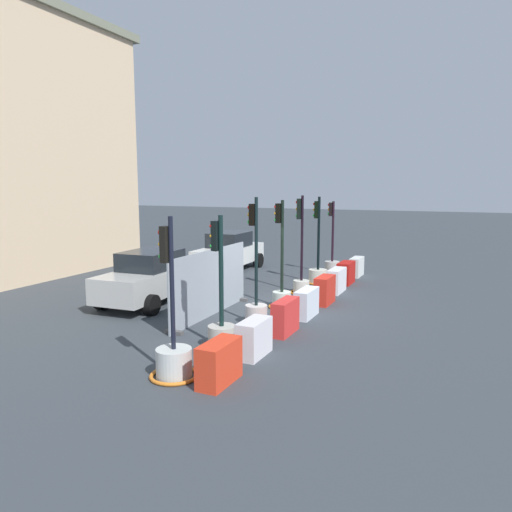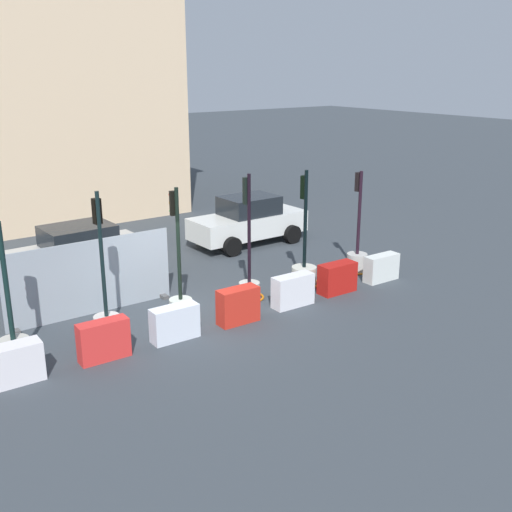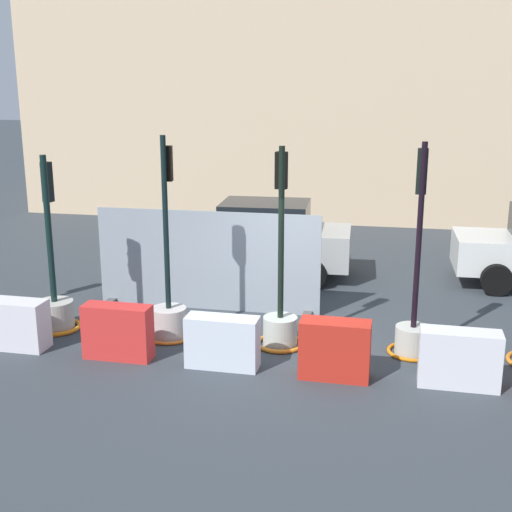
{
  "view_description": "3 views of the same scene",
  "coord_description": "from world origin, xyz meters",
  "px_view_note": "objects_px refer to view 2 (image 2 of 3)",
  "views": [
    {
      "loc": [
        -13.9,
        -5.06,
        3.8
      ],
      "look_at": [
        -1.3,
        0.48,
        1.77
      ],
      "focal_mm": 33.92,
      "sensor_mm": 36.0,
      "label": 1
    },
    {
      "loc": [
        -6.99,
        -12.59,
        6.12
      ],
      "look_at": [
        1.92,
        -0.28,
        1.36
      ],
      "focal_mm": 42.98,
      "sensor_mm": 36.0,
      "label": 2
    },
    {
      "loc": [
        1.55,
        -10.35,
        4.33
      ],
      "look_at": [
        -0.62,
        0.53,
        1.43
      ],
      "focal_mm": 47.17,
      "sensor_mm": 36.0,
      "label": 3
    }
  ],
  "objects_px": {
    "construction_barrier_2": "(104,340)",
    "construction_barrier_6": "(337,278)",
    "traffic_light_3": "(180,296)",
    "car_white_van": "(248,221)",
    "construction_barrier_5": "(293,291)",
    "traffic_light_1": "(13,341)",
    "traffic_light_6": "(357,255)",
    "construction_barrier_1": "(16,363)",
    "traffic_light_2": "(106,314)",
    "construction_barrier_7": "(381,268)",
    "traffic_light_4": "(249,278)",
    "car_silver_hatchback": "(77,255)",
    "traffic_light_5": "(304,269)",
    "construction_barrier_4": "(238,306)",
    "construction_barrier_3": "(175,323)"
  },
  "relations": [
    {
      "from": "traffic_light_6",
      "to": "construction_barrier_2",
      "type": "bearing_deg",
      "value": -172.9
    },
    {
      "from": "traffic_light_2",
      "to": "construction_barrier_1",
      "type": "height_order",
      "value": "traffic_light_2"
    },
    {
      "from": "traffic_light_3",
      "to": "car_silver_hatchback",
      "type": "distance_m",
      "value": 4.28
    },
    {
      "from": "traffic_light_5",
      "to": "construction_barrier_7",
      "type": "bearing_deg",
      "value": -27.07
    },
    {
      "from": "construction_barrier_4",
      "to": "car_white_van",
      "type": "relative_size",
      "value": 0.25
    },
    {
      "from": "construction_barrier_2",
      "to": "construction_barrier_7",
      "type": "bearing_deg",
      "value": 0.08
    },
    {
      "from": "traffic_light_2",
      "to": "traffic_light_4",
      "type": "height_order",
      "value": "traffic_light_2"
    },
    {
      "from": "traffic_light_5",
      "to": "construction_barrier_1",
      "type": "height_order",
      "value": "traffic_light_5"
    },
    {
      "from": "traffic_light_4",
      "to": "car_white_van",
      "type": "bearing_deg",
      "value": 54.97
    },
    {
      "from": "construction_barrier_2",
      "to": "construction_barrier_6",
      "type": "height_order",
      "value": "construction_barrier_2"
    },
    {
      "from": "traffic_light_6",
      "to": "construction_barrier_5",
      "type": "distance_m",
      "value": 3.59
    },
    {
      "from": "traffic_light_3",
      "to": "traffic_light_6",
      "type": "relative_size",
      "value": 1.07
    },
    {
      "from": "traffic_light_2",
      "to": "construction_barrier_5",
      "type": "distance_m",
      "value": 4.87
    },
    {
      "from": "construction_barrier_1",
      "to": "construction_barrier_6",
      "type": "xyz_separation_m",
      "value": [
        8.72,
        -0.01,
        0.01
      ]
    },
    {
      "from": "traffic_light_3",
      "to": "construction_barrier_4",
      "type": "height_order",
      "value": "traffic_light_3"
    },
    {
      "from": "traffic_light_4",
      "to": "construction_barrier_7",
      "type": "relative_size",
      "value": 3.08
    },
    {
      "from": "traffic_light_6",
      "to": "car_silver_hatchback",
      "type": "relative_size",
      "value": 0.75
    },
    {
      "from": "construction_barrier_2",
      "to": "car_white_van",
      "type": "distance_m",
      "value": 9.51
    },
    {
      "from": "traffic_light_2",
      "to": "traffic_light_5",
      "type": "relative_size",
      "value": 1.04
    },
    {
      "from": "construction_barrier_5",
      "to": "traffic_light_5",
      "type": "bearing_deg",
      "value": 39.82
    },
    {
      "from": "construction_barrier_4",
      "to": "traffic_light_5",
      "type": "bearing_deg",
      "value": 20.34
    },
    {
      "from": "construction_barrier_3",
      "to": "construction_barrier_6",
      "type": "distance_m",
      "value": 5.18
    },
    {
      "from": "traffic_light_4",
      "to": "construction_barrier_3",
      "type": "relative_size",
      "value": 3.02
    },
    {
      "from": "construction_barrier_3",
      "to": "traffic_light_2",
      "type": "bearing_deg",
      "value": 138.95
    },
    {
      "from": "construction_barrier_6",
      "to": "car_silver_hatchback",
      "type": "relative_size",
      "value": 0.27
    },
    {
      "from": "construction_barrier_2",
      "to": "car_silver_hatchback",
      "type": "distance_m",
      "value": 5.34
    },
    {
      "from": "traffic_light_1",
      "to": "traffic_light_2",
      "type": "relative_size",
      "value": 0.9
    },
    {
      "from": "traffic_light_6",
      "to": "car_silver_hatchback",
      "type": "bearing_deg",
      "value": 150.98
    },
    {
      "from": "traffic_light_5",
      "to": "construction_barrier_3",
      "type": "distance_m",
      "value": 4.95
    },
    {
      "from": "construction_barrier_3",
      "to": "construction_barrier_7",
      "type": "xyz_separation_m",
      "value": [
        6.91,
        0.03,
        -0.01
      ]
    },
    {
      "from": "construction_barrier_2",
      "to": "construction_barrier_5",
      "type": "height_order",
      "value": "construction_barrier_2"
    },
    {
      "from": "traffic_light_1",
      "to": "traffic_light_4",
      "type": "distance_m",
      "value": 6.25
    },
    {
      "from": "traffic_light_5",
      "to": "traffic_light_4",
      "type": "bearing_deg",
      "value": 178.76
    },
    {
      "from": "construction_barrier_6",
      "to": "car_silver_hatchback",
      "type": "xyz_separation_m",
      "value": [
        -5.56,
        5.1,
        0.41
      ]
    },
    {
      "from": "traffic_light_1",
      "to": "traffic_light_6",
      "type": "xyz_separation_m",
      "value": [
        10.3,
        0.08,
        0.02
      ]
    },
    {
      "from": "construction_barrier_3",
      "to": "construction_barrier_7",
      "type": "bearing_deg",
      "value": 0.22
    },
    {
      "from": "car_white_van",
      "to": "construction_barrier_1",
      "type": "bearing_deg",
      "value": -150.24
    },
    {
      "from": "construction_barrier_4",
      "to": "traffic_light_6",
      "type": "bearing_deg",
      "value": 12.4
    },
    {
      "from": "traffic_light_2",
      "to": "construction_barrier_7",
      "type": "relative_size",
      "value": 3.11
    },
    {
      "from": "construction_barrier_4",
      "to": "construction_barrier_5",
      "type": "relative_size",
      "value": 0.91
    },
    {
      "from": "traffic_light_1",
      "to": "car_silver_hatchback",
      "type": "bearing_deg",
      "value": 54.6
    },
    {
      "from": "construction_barrier_4",
      "to": "construction_barrier_2",
      "type": "bearing_deg",
      "value": 178.9
    },
    {
      "from": "construction_barrier_2",
      "to": "construction_barrier_3",
      "type": "relative_size",
      "value": 0.97
    },
    {
      "from": "traffic_light_6",
      "to": "construction_barrier_3",
      "type": "bearing_deg",
      "value": -171.06
    },
    {
      "from": "construction_barrier_1",
      "to": "construction_barrier_2",
      "type": "height_order",
      "value": "construction_barrier_2"
    },
    {
      "from": "construction_barrier_2",
      "to": "construction_barrier_4",
      "type": "relative_size",
      "value": 1.05
    },
    {
      "from": "traffic_light_6",
      "to": "construction_barrier_2",
      "type": "xyz_separation_m",
      "value": [
        -8.69,
        -1.08,
        -0.07
      ]
    },
    {
      "from": "construction_barrier_4",
      "to": "car_white_van",
      "type": "distance_m",
      "value": 7.04
    },
    {
      "from": "traffic_light_3",
      "to": "car_white_van",
      "type": "xyz_separation_m",
      "value": [
        5.26,
        4.49,
        0.27
      ]
    },
    {
      "from": "traffic_light_3",
      "to": "traffic_light_6",
      "type": "bearing_deg",
      "value": 0.42
    }
  ]
}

